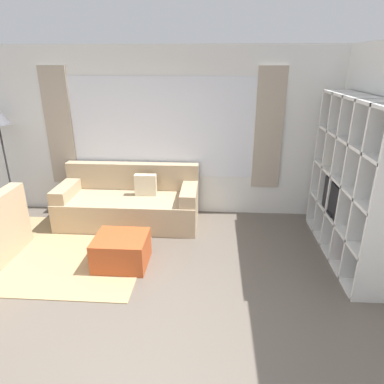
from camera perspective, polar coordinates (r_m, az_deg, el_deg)
The scene contains 7 objects.
ground_plane at distance 3.74m, azimuth -10.99°, elevation -20.90°, with size 16.00×16.00×0.00m, color #665B51.
wall_back at distance 5.66m, azimuth -4.92°, elevation 9.69°, with size 6.74×0.11×2.70m.
wall_right at distance 4.65m, azimuth 28.72°, elevation 4.45°, with size 0.07×3.99×2.70m, color white.
area_rug at distance 5.12m, azimuth -20.24°, elevation -9.21°, with size 2.23×2.04×0.01m, color tan.
shelving_unit at distance 4.77m, azimuth 25.26°, elevation 1.42°, with size 0.39×2.04×2.08m.
couch_main at distance 5.60m, azimuth -10.34°, elevation -1.87°, with size 2.18×0.93×0.90m.
ottoman at distance 4.54m, azimuth -11.66°, elevation -9.54°, with size 0.66×0.59×0.40m.
Camera 1 is at (0.85, -2.66, 2.49)m, focal length 32.00 mm.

